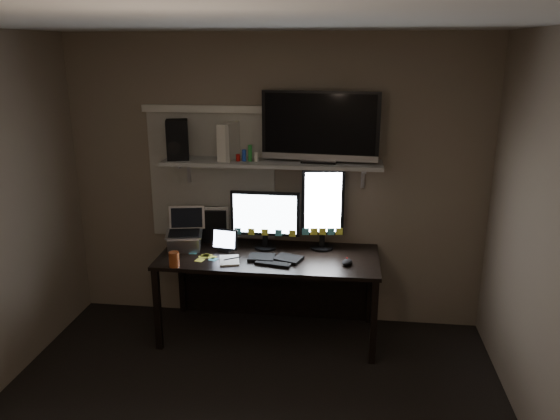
% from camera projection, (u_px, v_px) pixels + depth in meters
% --- Properties ---
extents(ceiling, '(3.60, 3.60, 0.00)m').
position_uv_depth(ceiling, '(224.00, 20.00, 2.63)').
color(ceiling, silver).
rests_on(ceiling, back_wall).
extents(back_wall, '(3.60, 0.00, 3.60)m').
position_uv_depth(back_wall, '(275.00, 183.00, 4.70)').
color(back_wall, '#736152').
rests_on(back_wall, floor).
extents(window_blinds, '(1.10, 0.02, 1.10)m').
position_uv_depth(window_blinds, '(212.00, 176.00, 4.74)').
color(window_blinds, beige).
rests_on(window_blinds, back_wall).
extents(desk, '(1.80, 0.75, 0.73)m').
position_uv_depth(desk, '(271.00, 269.00, 4.66)').
color(desk, black).
rests_on(desk, floor).
extents(wall_shelf, '(1.80, 0.35, 0.03)m').
position_uv_depth(wall_shelf, '(272.00, 163.00, 4.47)').
color(wall_shelf, '#A3A29E').
rests_on(wall_shelf, back_wall).
extents(monitor_landscape, '(0.58, 0.07, 0.51)m').
position_uv_depth(monitor_landscape, '(265.00, 220.00, 4.58)').
color(monitor_landscape, black).
rests_on(monitor_landscape, desk).
extents(monitor_portrait, '(0.36, 0.11, 0.71)m').
position_uv_depth(monitor_portrait, '(323.00, 209.00, 4.55)').
color(monitor_portrait, black).
rests_on(monitor_portrait, desk).
extents(keyboard, '(0.46, 0.25, 0.03)m').
position_uv_depth(keyboard, '(275.00, 258.00, 4.39)').
color(keyboard, black).
rests_on(keyboard, desk).
extents(mouse, '(0.10, 0.13, 0.04)m').
position_uv_depth(mouse, '(347.00, 262.00, 4.30)').
color(mouse, black).
rests_on(mouse, desk).
extents(notepad, '(0.20, 0.25, 0.01)m').
position_uv_depth(notepad, '(229.00, 260.00, 4.37)').
color(notepad, white).
rests_on(notepad, desk).
extents(tablet, '(0.24, 0.13, 0.20)m').
position_uv_depth(tablet, '(225.00, 240.00, 4.55)').
color(tablet, black).
rests_on(tablet, desk).
extents(file_sorter, '(0.25, 0.14, 0.31)m').
position_uv_depth(file_sorter, '(213.00, 224.00, 4.78)').
color(file_sorter, black).
rests_on(file_sorter, desk).
extents(laptop, '(0.34, 0.30, 0.34)m').
position_uv_depth(laptop, '(184.00, 230.00, 4.58)').
color(laptop, '#A2A1A6').
rests_on(laptop, desk).
extents(cup, '(0.09, 0.09, 0.12)m').
position_uv_depth(cup, '(174.00, 259.00, 4.25)').
color(cup, '#923E1A').
rests_on(cup, desk).
extents(sticky_notes, '(0.34, 0.29, 0.00)m').
position_uv_depth(sticky_notes, '(198.00, 257.00, 4.45)').
color(sticky_notes, '#EEED40').
rests_on(sticky_notes, desk).
extents(tv, '(0.96, 0.26, 0.57)m').
position_uv_depth(tv, '(320.00, 127.00, 4.35)').
color(tv, black).
rests_on(tv, wall_shelf).
extents(game_console, '(0.14, 0.27, 0.30)m').
position_uv_depth(game_console, '(228.00, 141.00, 4.50)').
color(game_console, beige).
rests_on(game_console, wall_shelf).
extents(speaker, '(0.23, 0.26, 0.32)m').
position_uv_depth(speaker, '(177.00, 139.00, 4.52)').
color(speaker, black).
rests_on(speaker, wall_shelf).
extents(bottles, '(0.21, 0.08, 0.13)m').
position_uv_depth(bottles, '(247.00, 153.00, 4.43)').
color(bottles, '#A50F0C').
rests_on(bottles, wall_shelf).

